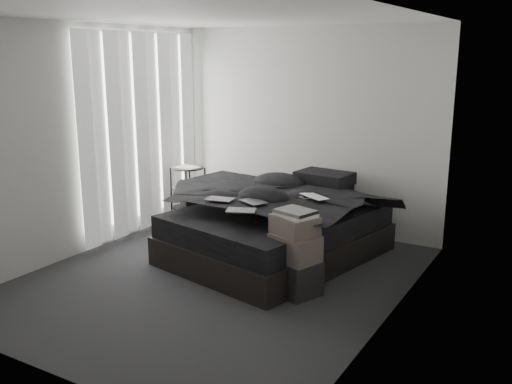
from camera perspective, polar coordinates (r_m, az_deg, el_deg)
The scene contains 25 objects.
floor at distance 5.96m, azimuth -3.94°, elevation -8.60°, with size 3.60×4.20×0.01m, color #2B2B2D.
ceiling at distance 5.53m, azimuth -4.40°, elevation 17.19°, with size 3.60×4.20×0.01m, color white.
wall_back at distance 7.41m, azimuth 5.13°, elevation 6.20°, with size 3.60×0.01×2.60m, color silver.
wall_front at distance 4.09m, azimuth -21.06°, elevation -0.82°, with size 3.60×0.01×2.60m, color silver.
wall_left at distance 6.78m, azimuth -16.85°, elevation 4.97°, with size 0.01×4.20×2.60m, color silver.
wall_right at distance 4.83m, azimuth 13.74°, elevation 1.83°, with size 0.01×4.20×2.60m, color silver.
window_left at distance 7.39m, azimuth -11.66°, elevation 6.35°, with size 0.02×2.00×2.30m, color white.
curtain_left at distance 7.37m, azimuth -11.34°, elevation 5.79°, with size 0.06×2.12×2.48m, color white.
bed at distance 6.52m, azimuth 2.05°, elevation -5.15°, with size 1.73×2.29×0.31m, color black.
mattress at distance 6.43m, azimuth 2.07°, elevation -2.81°, with size 1.67×2.22×0.24m, color black.
duvet at distance 6.32m, azimuth 1.76°, elevation -0.69°, with size 1.69×1.96×0.27m, color black.
pillow_lower at distance 7.09m, azimuth 6.42°, elevation 0.35°, with size 0.69×0.47×0.16m, color black.
pillow_upper at distance 6.99m, azimuth 6.86°, elevation 1.42°, with size 0.64×0.44×0.14m, color black.
laptop at distance 6.11m, azimuth 5.45°, elevation 0.18°, with size 0.37×0.24×0.03m, color silver.
comic_a at distance 6.08m, azimuth -3.64°, elevation 0.05°, with size 0.29×0.19×0.01m, color black.
comic_b at distance 5.97m, azimuth -0.27°, elevation -0.12°, with size 0.29×0.19×0.01m, color black.
comic_c at distance 5.64m, azimuth -1.50°, elevation -0.89°, with size 0.29×0.19×0.01m, color black.
side_stand at distance 7.70m, azimuth -6.78°, elevation -0.44°, with size 0.43×0.43×0.78m, color black.
papers at distance 7.60m, azimuth -6.88°, elevation 2.45°, with size 0.30×0.22×0.02m, color white.
floor_books at distance 7.52m, azimuth -6.80°, elevation -3.32°, with size 0.14×0.20×0.14m, color black.
box_lower at distance 5.57m, azimuth 3.89°, elevation -8.40°, with size 0.45×0.36×0.34m, color black.
box_mid at distance 5.45m, azimuth 3.93°, elevation -5.56°, with size 0.43×0.34×0.26m, color #594E46.
box_upper at distance 5.40m, azimuth 3.90°, elevation -3.31°, with size 0.41×0.33×0.18m, color #594E46.
art_book_white at distance 5.37m, azimuth 3.99°, elevation -2.25°, with size 0.35×0.28×0.03m, color silver.
art_book_snake at distance 5.34m, azimuth 3.99°, elevation -1.95°, with size 0.34×0.27×0.03m, color silver.
Camera 1 is at (3.14, -4.54, 2.26)m, focal length 40.00 mm.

